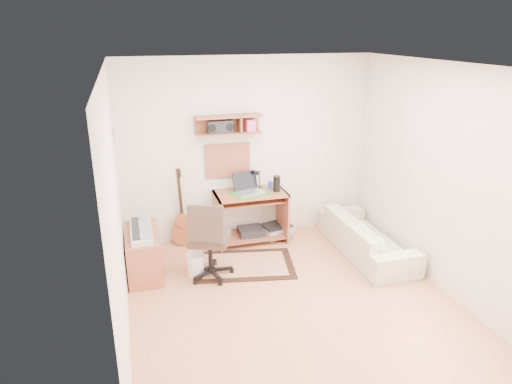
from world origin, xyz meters
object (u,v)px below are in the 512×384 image
object	(u,v)px
sofa	(367,230)
task_chair	(210,239)
cabinet	(143,253)
printer	(276,230)
desk	(251,217)

from	to	relation	value
sofa	task_chair	bearing A→B (deg)	90.79
task_chair	cabinet	distance (m)	0.89
printer	task_chair	bearing A→B (deg)	-157.28
desk	printer	world-z (taller)	desk
task_chair	cabinet	xyz separation A→B (m)	(-0.80, 0.32, -0.24)
cabinet	sofa	distance (m)	2.97
printer	sofa	size ratio (longest dim) A/B	0.25
sofa	printer	bearing A→B (deg)	48.21
cabinet	sofa	xyz separation A→B (m)	(2.96, -0.29, 0.07)
cabinet	printer	xyz separation A→B (m)	(1.96, 0.61, -0.19)
desk	cabinet	distance (m)	1.63
cabinet	sofa	world-z (taller)	sofa
sofa	desk	bearing A→B (deg)	60.31
desk	printer	size ratio (longest dim) A/B	2.34
desk	task_chair	bearing A→B (deg)	-131.69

